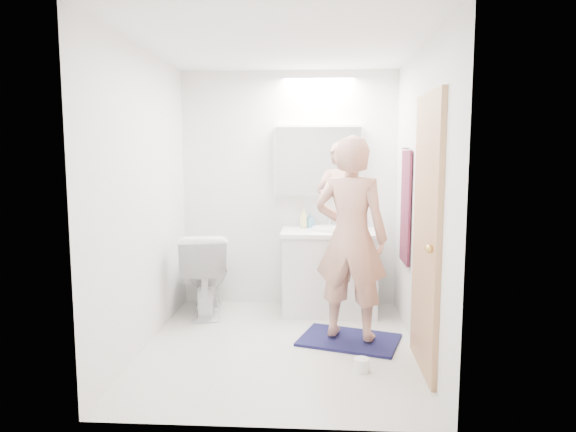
# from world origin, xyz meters

# --- Properties ---
(floor) EXTENTS (2.50, 2.50, 0.00)m
(floor) POSITION_xyz_m (0.00, 0.00, 0.00)
(floor) COLOR silver
(floor) RESTS_ON ground
(ceiling) EXTENTS (2.50, 2.50, 0.00)m
(ceiling) POSITION_xyz_m (0.00, 0.00, 2.40)
(ceiling) COLOR white
(ceiling) RESTS_ON floor
(wall_back) EXTENTS (2.50, 0.00, 2.50)m
(wall_back) POSITION_xyz_m (0.00, 1.25, 1.20)
(wall_back) COLOR white
(wall_back) RESTS_ON floor
(wall_front) EXTENTS (2.50, 0.00, 2.50)m
(wall_front) POSITION_xyz_m (0.00, -1.25, 1.20)
(wall_front) COLOR white
(wall_front) RESTS_ON floor
(wall_left) EXTENTS (0.00, 2.50, 2.50)m
(wall_left) POSITION_xyz_m (-1.10, 0.00, 1.20)
(wall_left) COLOR white
(wall_left) RESTS_ON floor
(wall_right) EXTENTS (0.00, 2.50, 2.50)m
(wall_right) POSITION_xyz_m (1.10, 0.00, 1.20)
(wall_right) COLOR white
(wall_right) RESTS_ON floor
(vanity_cabinet) EXTENTS (0.90, 0.55, 0.78)m
(vanity_cabinet) POSITION_xyz_m (0.42, 0.96, 0.39)
(vanity_cabinet) COLOR white
(vanity_cabinet) RESTS_ON floor
(countertop) EXTENTS (0.95, 0.58, 0.04)m
(countertop) POSITION_xyz_m (0.42, 0.96, 0.80)
(countertop) COLOR white
(countertop) RESTS_ON vanity_cabinet
(sink_basin) EXTENTS (0.36, 0.36, 0.03)m
(sink_basin) POSITION_xyz_m (0.42, 0.99, 0.84)
(sink_basin) COLOR white
(sink_basin) RESTS_ON countertop
(faucet) EXTENTS (0.02, 0.02, 0.16)m
(faucet) POSITION_xyz_m (0.42, 1.19, 0.90)
(faucet) COLOR white
(faucet) RESTS_ON countertop
(medicine_cabinet) EXTENTS (0.88, 0.14, 0.70)m
(medicine_cabinet) POSITION_xyz_m (0.30, 1.18, 1.50)
(medicine_cabinet) COLOR white
(medicine_cabinet) RESTS_ON wall_back
(mirror_panel) EXTENTS (0.84, 0.01, 0.66)m
(mirror_panel) POSITION_xyz_m (0.30, 1.10, 1.50)
(mirror_panel) COLOR silver
(mirror_panel) RESTS_ON medicine_cabinet
(toilet) EXTENTS (0.57, 0.86, 0.81)m
(toilet) POSITION_xyz_m (-0.80, 0.85, 0.41)
(toilet) COLOR white
(toilet) RESTS_ON floor
(bath_rug) EXTENTS (0.93, 0.76, 0.02)m
(bath_rug) POSITION_xyz_m (0.57, 0.16, 0.01)
(bath_rug) COLOR #191542
(bath_rug) RESTS_ON floor
(person) EXTENTS (0.70, 0.56, 1.67)m
(person) POSITION_xyz_m (0.57, 0.16, 0.88)
(person) COLOR tan
(person) RESTS_ON bath_rug
(door) EXTENTS (0.04, 0.80, 2.00)m
(door) POSITION_xyz_m (1.08, -0.35, 1.00)
(door) COLOR tan
(door) RESTS_ON wall_right
(door_knob) EXTENTS (0.06, 0.06, 0.06)m
(door_knob) POSITION_xyz_m (1.04, -0.65, 0.95)
(door_knob) COLOR gold
(door_knob) RESTS_ON door
(towel) EXTENTS (0.02, 0.42, 1.00)m
(towel) POSITION_xyz_m (1.08, 0.55, 1.10)
(towel) COLOR #101E34
(towel) RESTS_ON wall_right
(towel_hook) EXTENTS (0.07, 0.02, 0.02)m
(towel_hook) POSITION_xyz_m (1.07, 0.55, 1.62)
(towel_hook) COLOR silver
(towel_hook) RESTS_ON wall_right
(soap_bottle_a) EXTENTS (0.11, 0.11, 0.20)m
(soap_bottle_a) POSITION_xyz_m (0.16, 1.11, 0.92)
(soap_bottle_a) COLOR #D1D087
(soap_bottle_a) RESTS_ON countertop
(soap_bottle_b) EXTENTS (0.10, 0.10, 0.15)m
(soap_bottle_b) POSITION_xyz_m (0.22, 1.15, 0.90)
(soap_bottle_b) COLOR #5999BF
(soap_bottle_b) RESTS_ON countertop
(toothbrush_cup) EXTENTS (0.11, 0.11, 0.09)m
(toothbrush_cup) POSITION_xyz_m (0.65, 1.12, 0.86)
(toothbrush_cup) COLOR #475ED5
(toothbrush_cup) RESTS_ON countertop
(toilet_paper_roll) EXTENTS (0.11, 0.11, 0.10)m
(toilet_paper_roll) POSITION_xyz_m (0.63, -0.45, 0.05)
(toilet_paper_roll) COLOR white
(toilet_paper_roll) RESTS_ON floor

